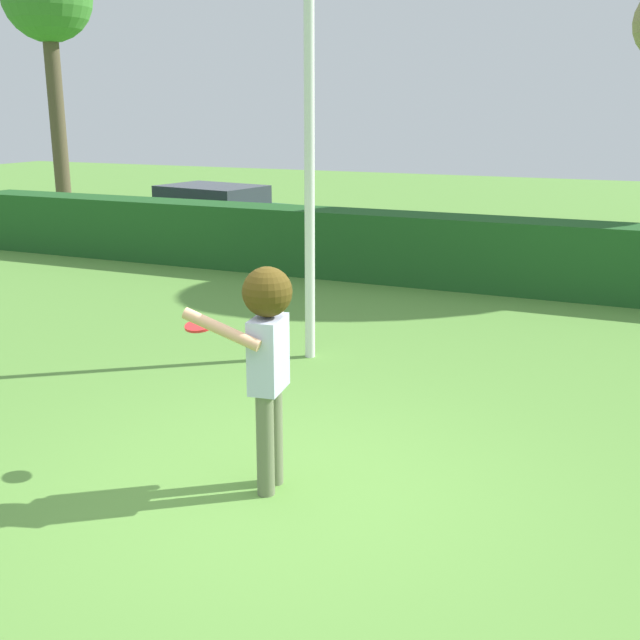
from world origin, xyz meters
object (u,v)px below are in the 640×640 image
Objects in this scene: lamppost at (309,103)px; frisbee at (199,326)px; oak_tree at (47,3)px; person at (267,346)px; parked_car_green at (213,210)px.

frisbee is at bearing -83.62° from lamppost.
lamppost is 15.59m from oak_tree.
lamppost is 0.76× the size of oak_tree.
person is 7.47× the size of frisbee.
oak_tree is (-13.13, 12.79, 4.48)m from person.
lamppost is (-0.34, 3.00, 1.80)m from frisbee.
oak_tree is at bearing 135.75° from person.
lamppost is at bearing 96.38° from frisbee.
oak_tree reaches higher than parked_car_green.
lamppost reaches higher than frisbee.
person is 0.80m from frisbee.
oak_tree reaches higher than lamppost.
parked_car_green is 0.62× the size of oak_tree.
oak_tree reaches higher than frisbee.
frisbee is at bearing 162.02° from person.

